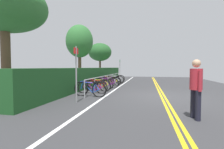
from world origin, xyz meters
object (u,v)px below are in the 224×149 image
object	(u,v)px
bicycle_7	(114,80)
bicycle_2	(97,85)
tree_mid	(80,42)
bike_rack	(108,78)
pedestrian	(196,85)
tree_far_right	(100,52)
bicycle_4	(107,83)
bicycle_9	(116,78)
bicycle_1	(92,87)
bicycle_6	(111,81)
bicycle_3	(100,84)
bicycle_8	(115,79)
sign_post_far	(120,68)
sign_post_near	(76,69)
bicycle_0	(90,89)
bicycle_5	(109,81)
tree_near_left	(4,8)

from	to	relation	value
bicycle_7	bicycle_2	bearing A→B (deg)	178.45
tree_mid	bike_rack	bearing A→B (deg)	-113.20
bicycle_7	tree_mid	distance (m)	4.26
pedestrian	tree_far_right	distance (m)	17.25
bicycle_4	bicycle_7	bearing A→B (deg)	0.86
bicycle_9	bicycle_1	bearing A→B (deg)	-179.86
bicycle_1	bicycle_6	size ratio (longest dim) A/B	0.96
bicycle_2	tree_far_right	distance (m)	11.78
bicycle_3	bicycle_8	distance (m)	4.33
bike_rack	sign_post_far	size ratio (longest dim) A/B	3.97
bicycle_6	sign_post_far	bearing A→B (deg)	-0.58
tree_mid	bicycle_9	bearing A→B (deg)	-41.41
bicycle_3	sign_post_near	bearing A→B (deg)	-177.59
bicycle_0	sign_post_far	world-z (taller)	sign_post_far
bicycle_7	sign_post_near	distance (m)	7.63
bicycle_4	tree_mid	size ratio (longest dim) A/B	0.36
bike_rack	bicycle_5	world-z (taller)	bike_rack
bike_rack	bicycle_5	xyz separation A→B (m)	(0.50, -0.02, -0.28)
bike_rack	pedestrian	world-z (taller)	pedestrian
bicycle_1	bicycle_4	world-z (taller)	bicycle_4
sign_post_near	pedestrian	bearing A→B (deg)	-107.77
bicycle_4	tree_near_left	world-z (taller)	tree_near_left
bicycle_7	bicycle_5	bearing A→B (deg)	179.54
bicycle_4	pedestrian	distance (m)	7.39
bike_rack	bicycle_3	distance (m)	1.38
pedestrian	sign_post_near	size ratio (longest dim) A/B	0.72
tree_mid	sign_post_far	bearing A→B (deg)	-31.37
bicycle_6	bicycle_7	distance (m)	0.94
bicycle_0	bicycle_9	bearing A→B (deg)	1.58
bicycle_4	sign_post_near	size ratio (longest dim) A/B	0.78
bicycle_4	bicycle_8	distance (m)	3.49
bicycle_2	tree_far_right	world-z (taller)	tree_far_right
sign_post_far	tree_far_right	bearing A→B (deg)	42.93
tree_far_right	bicycle_4	bearing A→B (deg)	-160.92
tree_far_right	bicycle_1	bearing A→B (deg)	-165.57
bicycle_1	bicycle_7	world-z (taller)	bicycle_7
sign_post_far	bike_rack	bearing A→B (deg)	180.00
bike_rack	tree_far_right	world-z (taller)	tree_far_right
bicycle_4	sign_post_far	size ratio (longest dim) A/B	0.78
bicycle_9	tree_near_left	distance (m)	10.74
bicycle_3	sign_post_near	world-z (taller)	sign_post_near
bicycle_6	bicycle_9	bearing A→B (deg)	1.74
bicycle_7	bicycle_9	xyz separation A→B (m)	(1.75, 0.15, -0.01)
bicycle_5	bicycle_7	size ratio (longest dim) A/B	1.02
bicycle_8	sign_post_far	world-z (taller)	sign_post_far
bicycle_4	bicycle_6	world-z (taller)	bicycle_4
sign_post_near	bike_rack	bearing A→B (deg)	0.24
bicycle_3	bicycle_5	distance (m)	1.84
bike_rack	tree_far_right	distance (m)	9.74
bicycle_2	bicycle_9	bearing A→B (deg)	0.32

